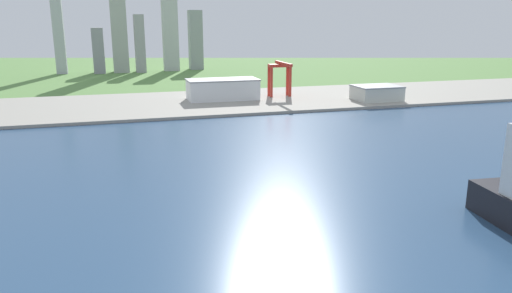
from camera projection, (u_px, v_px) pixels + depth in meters
ground_plane at (258, 157)px, 279.95m from camera, size 2400.00×2400.00×0.00m
water_bay at (295, 191)px, 224.18m from camera, size 840.00×360.00×0.15m
industrial_pier at (200, 103)px, 456.18m from camera, size 840.00×140.00×2.50m
port_crane_red at (280, 71)px, 476.92m from camera, size 21.73×43.90×34.31m
warehouse_main at (223, 89)px, 464.61m from camera, size 66.98×31.53×19.28m
warehouse_annex at (377, 93)px, 461.01m from camera, size 41.97×32.04×13.64m
distant_skyline at (133, 32)px, 721.51m from camera, size 214.29×44.16×156.96m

